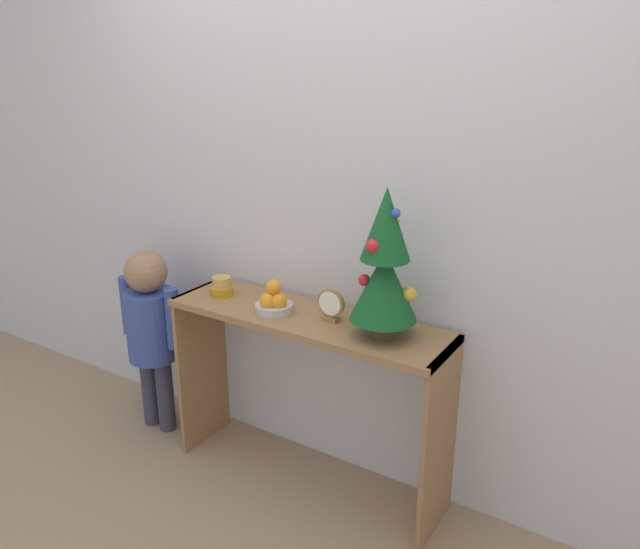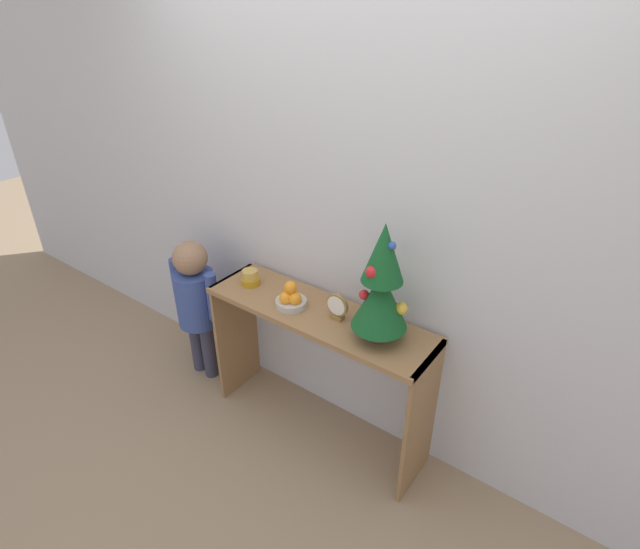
% 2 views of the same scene
% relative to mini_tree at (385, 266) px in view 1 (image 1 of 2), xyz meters
% --- Properties ---
extents(ground_plane, '(12.00, 12.00, 0.00)m').
position_rel_mini_tree_xyz_m(ground_plane, '(-0.36, -0.17, -1.10)').
color(ground_plane, '#997F60').
extents(back_wall, '(7.00, 0.05, 2.50)m').
position_rel_mini_tree_xyz_m(back_wall, '(-0.36, 0.24, 0.15)').
color(back_wall, silver).
rests_on(back_wall, ground_plane).
extents(console_table, '(1.26, 0.36, 0.82)m').
position_rel_mini_tree_xyz_m(console_table, '(-0.36, 0.01, -0.48)').
color(console_table, olive).
rests_on(console_table, ground_plane).
extents(mini_tree, '(0.26, 0.26, 0.59)m').
position_rel_mini_tree_xyz_m(mini_tree, '(0.00, 0.00, 0.00)').
color(mini_tree, '#4C3828').
rests_on(mini_tree, console_table).
extents(fruit_bowl, '(0.16, 0.16, 0.15)m').
position_rel_mini_tree_xyz_m(fruit_bowl, '(-0.50, -0.03, -0.24)').
color(fruit_bowl, '#B7B2A8').
rests_on(fruit_bowl, console_table).
extents(singing_bowl, '(0.11, 0.11, 0.08)m').
position_rel_mini_tree_xyz_m(singing_bowl, '(-0.82, 0.01, -0.25)').
color(singing_bowl, '#B78419').
rests_on(singing_bowl, console_table).
extents(desk_clock, '(0.12, 0.04, 0.14)m').
position_rel_mini_tree_xyz_m(desk_clock, '(-0.24, 0.01, -0.22)').
color(desk_clock, olive).
rests_on(desk_clock, console_table).
extents(child_figure, '(0.39, 0.25, 0.97)m').
position_rel_mini_tree_xyz_m(child_figure, '(-1.26, -0.04, -0.51)').
color(child_figure, '#38384C').
rests_on(child_figure, ground_plane).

